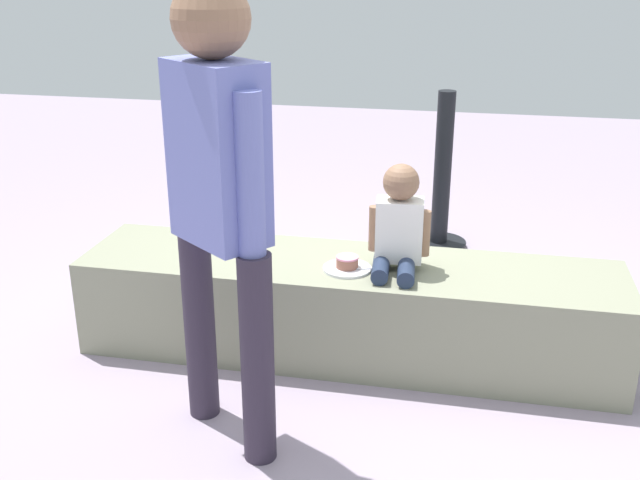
{
  "coord_description": "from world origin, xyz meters",
  "views": [
    {
      "loc": [
        0.52,
        -3.15,
        1.8
      ],
      "look_at": [
        -0.06,
        -0.37,
        0.71
      ],
      "focal_mm": 41.98,
      "sensor_mm": 36.0,
      "label": 1
    }
  ],
  "objects_px": {
    "adult_standing": "(219,183)",
    "cake_plate": "(347,265)",
    "water_bottle_near_gift": "(183,265)",
    "gift_bag": "(388,259)",
    "handbag_brown_canvas": "(385,295)",
    "party_cup_red": "(221,280)",
    "child_seated": "(399,224)",
    "handbag_black_leather": "(201,241)"
  },
  "relations": [
    {
      "from": "adult_standing",
      "to": "party_cup_red",
      "type": "bearing_deg",
      "value": 110.41
    },
    {
      "from": "cake_plate",
      "to": "party_cup_red",
      "type": "distance_m",
      "value": 1.13
    },
    {
      "from": "child_seated",
      "to": "handbag_brown_canvas",
      "type": "bearing_deg",
      "value": 101.98
    },
    {
      "from": "child_seated",
      "to": "cake_plate",
      "type": "relative_size",
      "value": 2.16
    },
    {
      "from": "handbag_black_leather",
      "to": "party_cup_red",
      "type": "bearing_deg",
      "value": -56.71
    },
    {
      "from": "cake_plate",
      "to": "water_bottle_near_gift",
      "type": "distance_m",
      "value": 1.39
    },
    {
      "from": "adult_standing",
      "to": "cake_plate",
      "type": "bearing_deg",
      "value": 62.43
    },
    {
      "from": "child_seated",
      "to": "party_cup_red",
      "type": "relative_size",
      "value": 4.34
    },
    {
      "from": "child_seated",
      "to": "handbag_black_leather",
      "type": "xyz_separation_m",
      "value": [
        -1.33,
        0.99,
        -0.56
      ]
    },
    {
      "from": "gift_bag",
      "to": "party_cup_red",
      "type": "height_order",
      "value": "gift_bag"
    },
    {
      "from": "gift_bag",
      "to": "handbag_black_leather",
      "type": "bearing_deg",
      "value": 174.87
    },
    {
      "from": "party_cup_red",
      "to": "handbag_brown_canvas",
      "type": "height_order",
      "value": "handbag_brown_canvas"
    },
    {
      "from": "adult_standing",
      "to": "gift_bag",
      "type": "bearing_deg",
      "value": 75.01
    },
    {
      "from": "handbag_brown_canvas",
      "to": "adult_standing",
      "type": "bearing_deg",
      "value": -111.05
    },
    {
      "from": "adult_standing",
      "to": "cake_plate",
      "type": "distance_m",
      "value": 0.94
    },
    {
      "from": "cake_plate",
      "to": "water_bottle_near_gift",
      "type": "bearing_deg",
      "value": 146.4
    },
    {
      "from": "water_bottle_near_gift",
      "to": "cake_plate",
      "type": "bearing_deg",
      "value": -33.6
    },
    {
      "from": "handbag_black_leather",
      "to": "handbag_brown_canvas",
      "type": "xyz_separation_m",
      "value": [
        1.22,
        -0.5,
        -0.02
      ]
    },
    {
      "from": "handbag_brown_canvas",
      "to": "cake_plate",
      "type": "bearing_deg",
      "value": -102.15
    },
    {
      "from": "cake_plate",
      "to": "handbag_black_leather",
      "type": "bearing_deg",
      "value": 136.6
    },
    {
      "from": "gift_bag",
      "to": "water_bottle_near_gift",
      "type": "distance_m",
      "value": 1.21
    },
    {
      "from": "adult_standing",
      "to": "handbag_brown_canvas",
      "type": "relative_size",
      "value": 6.14
    },
    {
      "from": "child_seated",
      "to": "water_bottle_near_gift",
      "type": "relative_size",
      "value": 2.63
    },
    {
      "from": "gift_bag",
      "to": "water_bottle_near_gift",
      "type": "xyz_separation_m",
      "value": [
        -1.19,
        -0.2,
        -0.06
      ]
    },
    {
      "from": "cake_plate",
      "to": "handbag_brown_canvas",
      "type": "bearing_deg",
      "value": 77.85
    },
    {
      "from": "adult_standing",
      "to": "party_cup_red",
      "type": "xyz_separation_m",
      "value": [
        -0.48,
        1.3,
        -0.99
      ]
    },
    {
      "from": "gift_bag",
      "to": "party_cup_red",
      "type": "xyz_separation_m",
      "value": [
        -0.91,
        -0.31,
        -0.09
      ]
    },
    {
      "from": "cake_plate",
      "to": "party_cup_red",
      "type": "bearing_deg",
      "value": 142.91
    },
    {
      "from": "water_bottle_near_gift",
      "to": "handbag_brown_canvas",
      "type": "xyz_separation_m",
      "value": [
        1.22,
        -0.19,
        0.01
      ]
    },
    {
      "from": "cake_plate",
      "to": "gift_bag",
      "type": "bearing_deg",
      "value": 85.06
    },
    {
      "from": "cake_plate",
      "to": "adult_standing",
      "type": "bearing_deg",
      "value": -117.57
    },
    {
      "from": "adult_standing",
      "to": "handbag_black_leather",
      "type": "xyz_separation_m",
      "value": [
        -0.76,
        1.72,
        -0.93
      ]
    },
    {
      "from": "adult_standing",
      "to": "gift_bag",
      "type": "distance_m",
      "value": 1.89
    },
    {
      "from": "water_bottle_near_gift",
      "to": "party_cup_red",
      "type": "xyz_separation_m",
      "value": [
        0.27,
        -0.11,
        -0.03
      ]
    },
    {
      "from": "child_seated",
      "to": "gift_bag",
      "type": "distance_m",
      "value": 1.04
    },
    {
      "from": "gift_bag",
      "to": "handbag_brown_canvas",
      "type": "relative_size",
      "value": 1.13
    },
    {
      "from": "adult_standing",
      "to": "water_bottle_near_gift",
      "type": "height_order",
      "value": "adult_standing"
    },
    {
      "from": "cake_plate",
      "to": "water_bottle_near_gift",
      "type": "height_order",
      "value": "cake_plate"
    },
    {
      "from": "water_bottle_near_gift",
      "to": "handbag_brown_canvas",
      "type": "height_order",
      "value": "handbag_brown_canvas"
    },
    {
      "from": "water_bottle_near_gift",
      "to": "party_cup_red",
      "type": "relative_size",
      "value": 1.65
    },
    {
      "from": "gift_bag",
      "to": "handbag_brown_canvas",
      "type": "height_order",
      "value": "gift_bag"
    },
    {
      "from": "adult_standing",
      "to": "gift_bag",
      "type": "relative_size",
      "value": 5.44
    }
  ]
}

